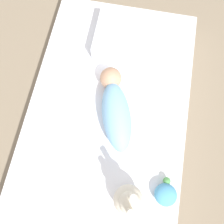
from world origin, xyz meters
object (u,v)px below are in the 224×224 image
swaddled_baby (115,109)px  pillow (125,38)px  turtle_plush (166,194)px  bunny_plush (129,201)px

swaddled_baby → pillow: swaddled_baby is taller
pillow → turtle_plush: size_ratio=2.50×
swaddled_baby → turtle_plush: (-0.39, -0.34, -0.04)m
bunny_plush → turtle_plush: bearing=-71.6°
swaddled_baby → turtle_plush: swaddled_baby is taller
pillow → turtle_plush: (-0.86, -0.36, -0.02)m
swaddled_baby → pillow: (0.48, 0.02, -0.02)m
bunny_plush → turtle_plush: 0.21m
bunny_plush → swaddled_baby: bearing=18.3°
swaddled_baby → bunny_plush: (-0.45, -0.15, 0.03)m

